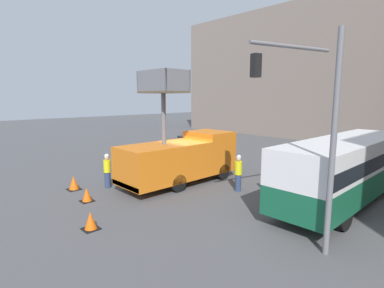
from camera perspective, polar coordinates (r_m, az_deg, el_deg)
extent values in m
plane|color=#4C4C4F|center=(17.67, -0.79, -7.05)|extent=(120.00, 120.00, 0.00)
cube|color=gray|center=(39.51, 28.77, 12.04)|extent=(44.00, 10.00, 15.53)
cube|color=orange|center=(18.52, 3.29, -1.24)|extent=(2.52, 2.11, 2.37)
cube|color=orange|center=(16.24, -5.29, -3.46)|extent=(2.52, 4.92, 1.94)
cube|color=red|center=(15.13, -12.52, -7.78)|extent=(2.47, 0.10, 0.24)
cylinder|color=black|center=(19.51, 0.89, -4.11)|extent=(0.30, 0.93, 0.93)
cylinder|color=black|center=(18.03, 5.83, -5.24)|extent=(0.30, 0.93, 0.93)
cylinder|color=black|center=(17.32, -7.52, -5.87)|extent=(0.30, 0.93, 0.93)
cylinder|color=black|center=(15.63, -2.71, -7.42)|extent=(0.30, 0.93, 0.93)
cylinder|color=slate|center=(15.91, -5.41, 4.74)|extent=(0.24, 0.24, 2.71)
cube|color=brown|center=(15.87, -5.49, 9.80)|extent=(2.44, 1.62, 0.10)
cube|color=slate|center=(16.83, -8.04, 11.66)|extent=(0.08, 1.62, 1.05)
cube|color=slate|center=(14.97, -2.68, 12.09)|extent=(0.08, 1.62, 1.05)
cube|color=slate|center=(16.37, -3.35, 11.81)|extent=(2.44, 0.08, 1.05)
cube|color=slate|center=(15.43, -7.82, 11.92)|extent=(2.44, 0.08, 1.05)
cube|color=#145638|center=(15.61, 27.16, -6.25)|extent=(2.52, 10.01, 1.13)
cube|color=silver|center=(15.35, 27.49, -1.70)|extent=(2.52, 10.01, 1.38)
cube|color=black|center=(15.39, 27.43, -2.46)|extent=(2.54, 9.61, 0.61)
cylinder|color=black|center=(18.92, 27.08, -5.22)|extent=(0.30, 1.12, 1.12)
cylinder|color=black|center=(13.43, 17.91, -10.21)|extent=(0.30, 1.12, 1.12)
cylinder|color=black|center=(12.60, 26.96, -12.05)|extent=(0.30, 1.12, 1.12)
cylinder|color=slate|center=(9.80, 25.28, -0.44)|extent=(0.18, 0.18, 6.82)
cylinder|color=slate|center=(10.96, 18.52, 17.18)|extent=(1.03, 3.50, 0.13)
cube|color=black|center=(12.20, 12.07, 14.41)|extent=(0.39, 0.39, 0.90)
sphere|color=red|center=(12.23, 12.11, 15.58)|extent=(0.20, 0.20, 0.20)
cylinder|color=navy|center=(16.96, -15.76, -6.59)|extent=(0.32, 0.32, 0.85)
cylinder|color=yellow|center=(16.77, -15.87, -4.07)|extent=(0.38, 0.38, 0.67)
sphere|color=tan|center=(16.68, -15.94, -2.56)|extent=(0.23, 0.23, 0.23)
sphere|color=white|center=(16.66, -15.95, -2.21)|extent=(0.24, 0.24, 0.24)
cylinder|color=navy|center=(15.93, 8.77, -7.30)|extent=(0.32, 0.32, 0.88)
cylinder|color=yellow|center=(15.73, 8.84, -4.53)|extent=(0.38, 0.38, 0.70)
sphere|color=tan|center=(15.62, 8.88, -2.85)|extent=(0.24, 0.24, 0.24)
sphere|color=white|center=(15.60, 8.89, -2.46)|extent=(0.25, 0.25, 0.25)
cube|color=black|center=(12.16, -18.69, -15.05)|extent=(0.59, 0.59, 0.03)
cone|color=#F25B0F|center=(12.03, -18.77, -13.65)|extent=(0.47, 0.47, 0.67)
cube|color=black|center=(15.19, -19.35, -10.20)|extent=(0.58, 0.58, 0.03)
cone|color=#F25B0F|center=(15.09, -19.41, -9.07)|extent=(0.46, 0.46, 0.66)
cube|color=black|center=(17.27, -21.54, -8.02)|extent=(0.65, 0.65, 0.03)
cone|color=#F25B0F|center=(17.17, -21.61, -6.88)|extent=(0.52, 0.52, 0.74)
cube|color=silver|center=(26.71, 0.77, -0.37)|extent=(1.90, 4.54, 0.57)
cube|color=black|center=(26.46, 0.42, 0.91)|extent=(1.67, 2.49, 0.69)
cylinder|color=black|center=(28.31, 1.65, -0.33)|extent=(0.22, 0.64, 0.64)
cylinder|color=black|center=(27.18, 4.12, -0.74)|extent=(0.22, 0.64, 0.64)
cylinder|color=black|center=(26.42, -2.67, -1.00)|extent=(0.22, 0.64, 0.64)
cylinder|color=black|center=(25.21, -0.22, -1.47)|extent=(0.22, 0.64, 0.64)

